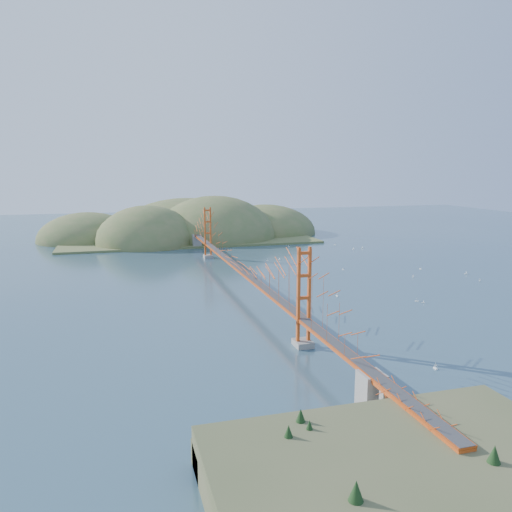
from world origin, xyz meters
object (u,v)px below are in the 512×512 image
object	(u,v)px
sailboat_2	(423,302)
sailboat_1	(343,269)
fort	(386,411)
sailboat_0	(337,295)
bridge	(239,247)

from	to	relation	value
sailboat_2	sailboat_1	size ratio (longest dim) A/B	0.92
fort	sailboat_0	bearing A→B (deg)	70.64
fort	sailboat_1	xyz separation A→B (m)	(23.57, 56.92, -0.52)
bridge	fort	distance (m)	48.40
sailboat_0	sailboat_2	size ratio (longest dim) A/B	1.25
fort	sailboat_1	world-z (taller)	fort
fort	sailboat_1	size ratio (longest dim) A/B	6.10
fort	sailboat_0	distance (m)	39.96
sailboat_0	sailboat_2	world-z (taller)	sailboat_0
fort	sailboat_2	bearing A→B (deg)	51.37
bridge	sailboat_2	xyz separation A→B (m)	(24.62, -17.67, -6.87)
bridge	sailboat_1	bearing A→B (deg)	20.46
fort	sailboat_1	bearing A→B (deg)	67.51
fort	sailboat_2	xyz separation A→B (m)	(24.22, 30.31, -0.53)
sailboat_2	sailboat_1	xyz separation A→B (m)	(-0.65, 26.62, 0.01)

